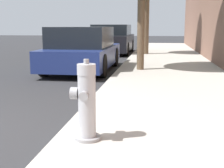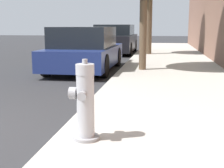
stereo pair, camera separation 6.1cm
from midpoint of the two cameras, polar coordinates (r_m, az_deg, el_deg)
name	(u,v)px [view 1 (the left image)]	position (r m, az deg, el deg)	size (l,w,h in m)	color
sidewalk_slab	(190,153)	(3.42, 13.58, -12.14)	(3.01, 40.00, 0.13)	#B7B2A8
fire_hydrant	(86,103)	(3.42, -5.21, -3.46)	(0.33, 0.33, 0.89)	#97979C
parked_car_near	(83,50)	(9.59, -5.57, 6.21)	(1.81, 3.97, 1.34)	navy
parked_car_mid	(112,40)	(15.67, -0.04, 8.12)	(1.87, 4.19, 1.42)	black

